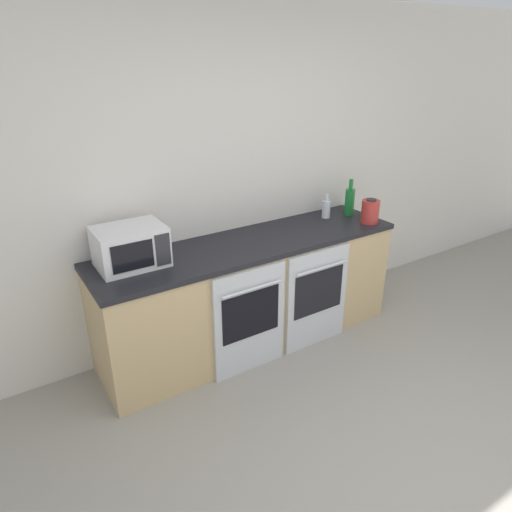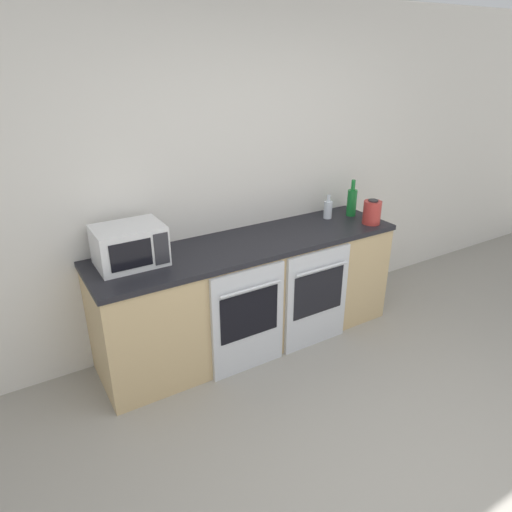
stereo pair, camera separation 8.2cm
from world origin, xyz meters
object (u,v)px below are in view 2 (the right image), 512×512
bottle_green (352,202)px  bottle_clear (328,209)px  oven_left (249,321)px  oven_right (317,298)px  microwave (129,245)px  kettle (372,212)px

bottle_green → bottle_clear: size_ratio=1.55×
oven_left → oven_right: 0.63m
microwave → kettle: 1.99m
bottle_clear → oven_left: bearing=-157.2°
oven_left → bottle_green: bearing=17.2°
microwave → bottle_green: 1.97m
microwave → kettle: bearing=-7.4°
oven_right → kettle: size_ratio=4.02×
oven_left → bottle_green: bottle_green is taller
oven_right → microwave: size_ratio=1.83×
oven_left → bottle_clear: bottle_clear is taller
bottle_green → kettle: (0.00, -0.25, -0.03)m
oven_left → microwave: 0.99m
bottle_green → oven_right: bearing=-148.9°
oven_right → bottle_green: (0.66, 0.40, 0.58)m
oven_left → kettle: (1.29, 0.15, 0.56)m
microwave → bottle_green: bottle_green is taller
bottle_clear → bottle_green: bearing=-12.5°
bottle_clear → kettle: size_ratio=1.00×
oven_right → kettle: (0.66, 0.15, 0.56)m
oven_left → microwave: microwave is taller
microwave → bottle_clear: microwave is taller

